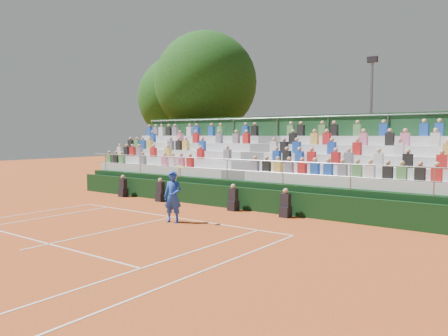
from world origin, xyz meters
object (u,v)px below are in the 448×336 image
Objects in this scene: tree_east at (206,83)px; floodlight_mast at (371,113)px; tennis_player at (173,197)px; tree_west at (180,98)px.

tree_east is 1.36× the size of floodlight_mast.
tree_east reaches higher than tennis_player.
tree_east is (-9.06, 13.15, 6.16)m from tennis_player.
floodlight_mast is (11.74, 1.44, -2.46)m from tree_east.
tree_west is 0.88× the size of tree_east.
floodlight_mast is (2.68, 14.59, 3.71)m from tennis_player.
tree_east reaches higher than tree_west.
floodlight_mast reaches higher than tennis_player.
tree_west reaches higher than floodlight_mast.
floodlight_mast is at bearing 3.22° from tree_west.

